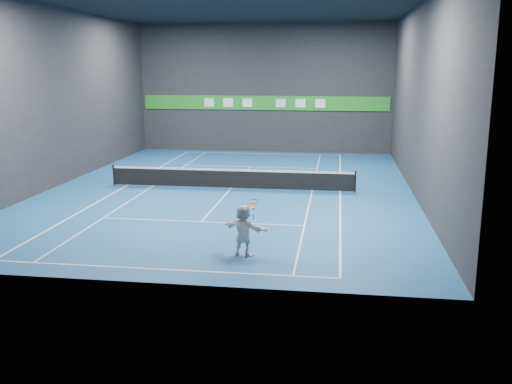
# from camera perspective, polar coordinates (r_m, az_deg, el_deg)

# --- Properties ---
(ground) EXTENTS (26.00, 26.00, 0.00)m
(ground) POSITION_cam_1_polar(r_m,az_deg,el_deg) (28.93, -2.52, 0.36)
(ground) COLOR navy
(ground) RESTS_ON ground
(ceiling) EXTENTS (26.00, 26.00, 0.00)m
(ceiling) POSITION_cam_1_polar(r_m,az_deg,el_deg) (28.44, -2.70, 18.38)
(ceiling) COLOR black
(ceiling) RESTS_ON ground
(wall_back) EXTENTS (18.00, 0.10, 9.00)m
(wall_back) POSITION_cam_1_polar(r_m,az_deg,el_deg) (41.16, 0.83, 10.29)
(wall_back) COLOR #252527
(wall_back) RESTS_ON ground
(wall_front) EXTENTS (18.00, 0.10, 9.00)m
(wall_front) POSITION_cam_1_polar(r_m,az_deg,el_deg) (15.78, -11.51, 6.53)
(wall_front) COLOR #252527
(wall_front) RESTS_ON ground
(wall_left) EXTENTS (0.10, 26.00, 9.00)m
(wall_left) POSITION_cam_1_polar(r_m,az_deg,el_deg) (31.29, -19.23, 8.92)
(wall_left) COLOR #252527
(wall_left) RESTS_ON ground
(wall_right) EXTENTS (0.10, 26.00, 9.00)m
(wall_right) POSITION_cam_1_polar(r_m,az_deg,el_deg) (28.08, 15.98, 8.80)
(wall_right) COLOR #252527
(wall_right) RESTS_ON ground
(baseline_near) EXTENTS (10.98, 0.08, 0.01)m
(baseline_near) POSITION_cam_1_polar(r_m,az_deg,el_deg) (17.82, -9.68, -7.61)
(baseline_near) COLOR white
(baseline_near) RESTS_ON ground
(baseline_far) EXTENTS (10.98, 0.08, 0.01)m
(baseline_far) POSITION_cam_1_polar(r_m,az_deg,el_deg) (40.48, 0.61, 3.86)
(baseline_far) COLOR white
(baseline_far) RESTS_ON ground
(sideline_doubles_left) EXTENTS (0.08, 23.78, 0.01)m
(sideline_doubles_left) POSITION_cam_1_polar(r_m,az_deg,el_deg) (30.42, -12.74, 0.67)
(sideline_doubles_left) COLOR white
(sideline_doubles_left) RESTS_ON ground
(sideline_doubles_right) EXTENTS (0.08, 23.78, 0.01)m
(sideline_doubles_right) POSITION_cam_1_polar(r_m,az_deg,el_deg) (28.44, 8.41, 0.03)
(sideline_doubles_right) COLOR white
(sideline_doubles_right) RESTS_ON ground
(sideline_singles_left) EXTENTS (0.06, 23.78, 0.01)m
(sideline_singles_left) POSITION_cam_1_polar(r_m,az_deg,el_deg) (29.95, -10.27, 0.59)
(sideline_singles_left) COLOR white
(sideline_singles_left) RESTS_ON ground
(sideline_singles_right) EXTENTS (0.06, 23.78, 0.01)m
(sideline_singles_right) POSITION_cam_1_polar(r_m,az_deg,el_deg) (28.46, 5.64, 0.12)
(sideline_singles_right) COLOR white
(sideline_singles_right) RESTS_ON ground
(service_line_near) EXTENTS (8.23, 0.06, 0.01)m
(service_line_near) POSITION_cam_1_polar(r_m,az_deg,el_deg) (22.85, -5.50, -2.97)
(service_line_near) COLOR white
(service_line_near) RESTS_ON ground
(service_line_far) EXTENTS (8.23, 0.06, 0.01)m
(service_line_far) POSITION_cam_1_polar(r_m,az_deg,el_deg) (35.12, -0.58, 2.53)
(service_line_far) COLOR white
(service_line_far) RESTS_ON ground
(center_service_line) EXTENTS (0.06, 12.80, 0.01)m
(center_service_line) POSITION_cam_1_polar(r_m,az_deg,el_deg) (28.93, -2.52, 0.36)
(center_service_line) COLOR white
(center_service_line) RESTS_ON ground
(player) EXTENTS (1.65, 1.06, 1.70)m
(player) POSITION_cam_1_polar(r_m,az_deg,el_deg) (18.57, -1.26, -3.84)
(player) COLOR white
(player) RESTS_ON ground
(tennis_ball) EXTENTS (0.06, 0.06, 0.06)m
(tennis_ball) POSITION_cam_1_polar(r_m,az_deg,el_deg) (18.17, -2.04, 3.34)
(tennis_ball) COLOR #C0D924
(tennis_ball) RESTS_ON player
(tennis_net) EXTENTS (12.50, 0.10, 1.07)m
(tennis_net) POSITION_cam_1_polar(r_m,az_deg,el_deg) (28.82, -2.53, 1.41)
(tennis_net) COLOR black
(tennis_net) RESTS_ON ground
(sponsor_banner) EXTENTS (17.64, 0.11, 1.00)m
(sponsor_banner) POSITION_cam_1_polar(r_m,az_deg,el_deg) (41.14, 0.81, 8.90)
(sponsor_banner) COLOR #209424
(sponsor_banner) RESTS_ON wall_back
(tennis_racket) EXTENTS (0.43, 0.38, 0.71)m
(tennis_racket) POSITION_cam_1_polar(r_m,az_deg,el_deg) (18.34, -0.24, -1.20)
(tennis_racket) COLOR red
(tennis_racket) RESTS_ON player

